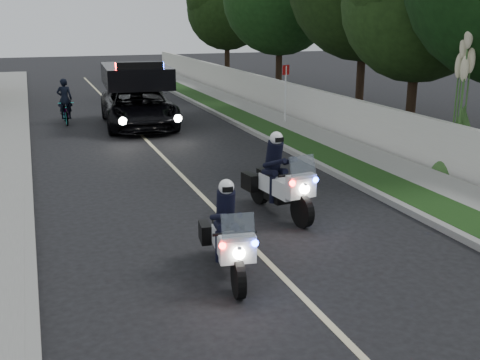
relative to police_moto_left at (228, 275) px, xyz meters
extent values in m
plane|color=black|center=(0.85, 0.53, 0.00)|extent=(120.00, 120.00, 0.00)
cube|color=gray|center=(4.95, 10.53, 0.07)|extent=(0.20, 60.00, 0.15)
cube|color=#193814|center=(5.65, 10.53, 0.08)|extent=(1.20, 60.00, 0.16)
cube|color=gray|center=(6.95, 10.53, 0.08)|extent=(1.40, 60.00, 0.16)
cube|color=beige|center=(7.95, 10.53, 0.75)|extent=(0.22, 60.00, 1.50)
cube|color=gray|center=(-3.25, 10.53, 0.07)|extent=(0.20, 60.00, 0.15)
cube|color=#BFB78C|center=(0.85, 10.53, 0.00)|extent=(0.12, 50.00, 0.01)
imported|color=black|center=(1.12, 14.66, 0.00)|extent=(3.11, 6.08, 2.88)
imported|color=black|center=(-1.66, 16.38, 0.00)|extent=(0.67, 1.84, 0.95)
imported|color=black|center=(-1.66, 16.38, 0.00)|extent=(0.65, 0.48, 1.69)
camera|label=1|loc=(-2.96, -8.75, 4.35)|focal=43.09mm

